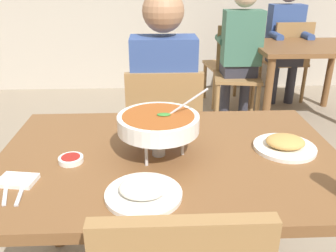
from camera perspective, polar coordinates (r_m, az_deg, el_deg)
dining_table_main at (r=1.41m, az=0.27°, el=-8.31°), size 1.30×0.88×0.75m
chair_diner_main at (r=2.11m, az=-0.68°, el=-0.97°), size 0.44×0.44×0.90m
diner_main at (r=2.06m, az=-0.74°, el=5.40°), size 0.40×0.45×1.31m
curry_bowl at (r=1.30m, az=-1.55°, el=0.41°), size 0.33×0.30×0.26m
rice_plate at (r=1.11m, az=-3.96°, el=-10.36°), size 0.24×0.24×0.06m
appetizer_plate at (r=1.46m, az=18.27°, el=-2.84°), size 0.24×0.24×0.06m
sauce_dish at (r=1.34m, az=-15.33°, el=-5.17°), size 0.09×0.09×0.02m
napkin_folded at (r=1.28m, az=-23.02°, el=-8.04°), size 0.13×0.10×0.02m
fork_utensil at (r=1.25m, az=-24.60°, el=-9.35°), size 0.06×0.17×0.01m
spoon_utensil at (r=1.23m, az=-22.42°, el=-9.44°), size 0.03×0.17×0.01m
dining_table_far at (r=3.72m, az=21.18°, el=10.02°), size 1.00×0.80×0.75m
chair_bg_left at (r=3.65m, az=11.06°, el=9.19°), size 0.50×0.50×0.90m
chair_bg_middle at (r=4.26m, az=18.61°, el=10.45°), size 0.46×0.46×0.90m
chair_bg_right at (r=4.06m, az=10.75°, el=10.67°), size 0.49×0.49×0.90m
patron_bg_left at (r=3.53m, az=11.60°, el=12.61°), size 0.40×0.45×1.31m
patron_bg_middle at (r=4.19m, az=18.33°, el=13.60°), size 0.40×0.45×1.31m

